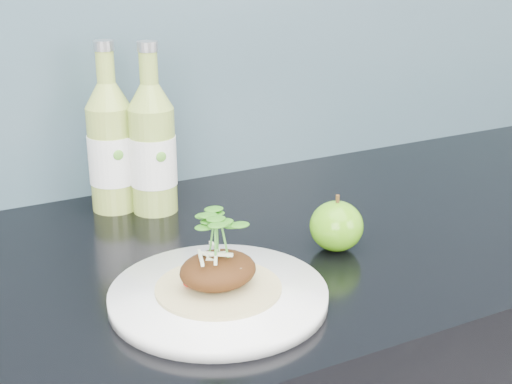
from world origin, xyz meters
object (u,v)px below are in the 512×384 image
dinner_plate (219,296)px  cider_bottle_left (111,148)px  cider_bottle_right (153,149)px  green_apple (336,226)px

dinner_plate → cider_bottle_left: size_ratio=0.98×
dinner_plate → cider_bottle_right: (0.04, 0.30, 0.09)m
green_apple → cider_bottle_right: size_ratio=0.37×
cider_bottle_left → dinner_plate: bearing=-109.6°
dinner_plate → cider_bottle_left: 0.35m
cider_bottle_right → cider_bottle_left: bearing=143.5°
dinner_plate → green_apple: (0.20, 0.06, 0.03)m
cider_bottle_left → cider_bottle_right: (0.05, -0.04, 0.00)m
dinner_plate → cider_bottle_right: bearing=82.9°
green_apple → cider_bottle_left: bearing=126.9°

